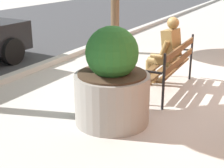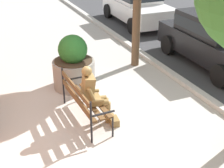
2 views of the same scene
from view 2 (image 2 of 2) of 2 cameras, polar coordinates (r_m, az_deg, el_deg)
ground_plane at (r=7.14m, az=-2.79°, el=-6.91°), size 80.00×80.00×0.00m
curb_stone at (r=8.43m, az=15.87°, el=-1.87°), size 60.00×0.20×0.12m
park_bench at (r=6.99m, az=-5.31°, el=-2.59°), size 1.82×0.59×0.95m
bronze_statue_seated at (r=6.81m, az=-3.11°, el=-2.13°), size 0.72×0.78×1.37m
concrete_planter at (r=8.47m, az=-6.92°, el=3.25°), size 1.12×1.12×1.45m
parked_car_white at (r=14.40m, az=4.48°, el=14.18°), size 4.14×2.01×1.56m
parked_car_black at (r=10.32m, az=18.13°, el=7.86°), size 4.14×2.01×1.56m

